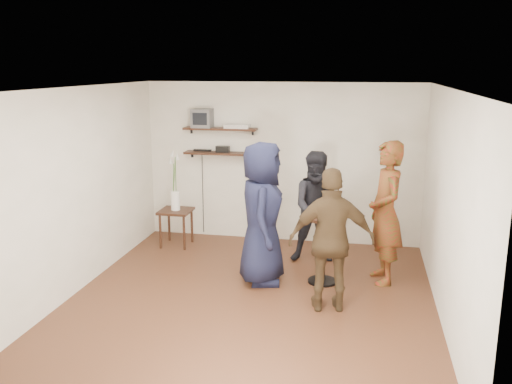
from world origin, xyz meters
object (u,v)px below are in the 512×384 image
at_px(dvd_deck, 237,126).
at_px(person_plaid, 385,213).
at_px(person_navy, 262,213).
at_px(person_dark, 318,207).
at_px(side_table, 176,216).
at_px(radio, 223,149).
at_px(person_brown, 332,240).
at_px(drinks_table, 323,240).
at_px(crt_monitor, 202,118).

distance_m(dvd_deck, person_plaid, 2.88).
height_order(person_plaid, person_navy, person_plaid).
bearing_deg(person_navy, person_dark, -44.24).
xyz_separation_m(dvd_deck, person_dark, (1.40, -0.80, -1.07)).
distance_m(dvd_deck, side_table, 1.75).
height_order(radio, person_navy, person_navy).
bearing_deg(dvd_deck, person_brown, -54.93).
relative_size(drinks_table, person_navy, 0.49).
relative_size(drinks_table, person_dark, 0.56).
bearing_deg(person_plaid, person_dark, -137.38).
height_order(dvd_deck, person_navy, dvd_deck).
bearing_deg(side_table, drinks_table, -23.95).
relative_size(side_table, person_navy, 0.31).
bearing_deg(person_brown, person_navy, -46.06).
bearing_deg(person_plaid, drinks_table, -90.00).
bearing_deg(dvd_deck, person_plaid, -30.93).
relative_size(crt_monitor, person_navy, 0.17).
distance_m(side_table, person_dark, 2.34).
distance_m(drinks_table, person_plaid, 0.89).
height_order(dvd_deck, radio, dvd_deck).
relative_size(radio, person_brown, 0.13).
distance_m(person_dark, person_navy, 1.15).
height_order(side_table, person_plaid, person_plaid).
relative_size(side_table, drinks_table, 0.64).
bearing_deg(side_table, radio, 38.41).
xyz_separation_m(crt_monitor, drinks_table, (2.12, -1.61, -1.42)).
bearing_deg(person_brown, person_plaid, -132.92).
distance_m(radio, side_table, 1.32).
xyz_separation_m(dvd_deck, radio, (-0.25, 0.00, -0.38)).
bearing_deg(person_brown, crt_monitor, -57.35).
bearing_deg(drinks_table, crt_monitor, 142.88).
xyz_separation_m(radio, person_dark, (1.65, -0.80, -0.69)).
xyz_separation_m(dvd_deck, side_table, (-0.91, -0.52, -1.40)).
bearing_deg(side_table, crt_monitor, 58.12).
bearing_deg(crt_monitor, drinks_table, -37.12).
distance_m(person_dark, person_brown, 1.64).
bearing_deg(person_dark, drinks_table, -90.00).
bearing_deg(person_plaid, crt_monitor, -130.47).
bearing_deg(drinks_table, person_navy, -171.44).
bearing_deg(person_brown, radio, -61.83).
relative_size(side_table, person_brown, 0.35).
bearing_deg(crt_monitor, person_plaid, -25.62).
bearing_deg(drinks_table, dvd_deck, 133.80).
distance_m(crt_monitor, person_brown, 3.51).
distance_m(radio, person_brown, 3.16).
bearing_deg(crt_monitor, person_dark, -22.04).
height_order(person_plaid, person_brown, person_plaid).
xyz_separation_m(drinks_table, person_navy, (-0.81, -0.12, 0.36)).
distance_m(drinks_table, person_navy, 0.89).
distance_m(crt_monitor, drinks_table, 3.02).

